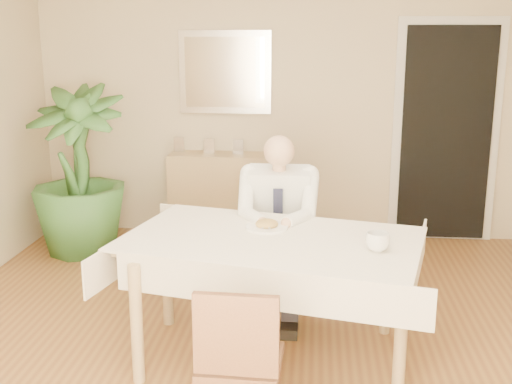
# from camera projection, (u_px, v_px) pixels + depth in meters

# --- Properties ---
(room) EXTENTS (5.00, 5.02, 2.60)m
(room) POSITION_uv_depth(u_px,v_px,m) (250.00, 146.00, 3.57)
(room) COLOR brown
(room) RESTS_ON ground
(window) EXTENTS (1.34, 0.04, 1.44)m
(window) POSITION_uv_depth(u_px,v_px,m) (108.00, 305.00, 1.14)
(window) COLOR beige
(window) RESTS_ON room
(doorway) EXTENTS (0.96, 0.07, 2.10)m
(doorway) POSITION_uv_depth(u_px,v_px,m) (446.00, 135.00, 5.88)
(doorway) COLOR beige
(doorway) RESTS_ON ground
(mirror) EXTENTS (0.86, 0.04, 0.76)m
(mirror) POSITION_uv_depth(u_px,v_px,m) (225.00, 72.00, 5.93)
(mirror) COLOR silver
(mirror) RESTS_ON room
(dining_table) EXTENTS (1.94, 1.39, 0.75)m
(dining_table) POSITION_uv_depth(u_px,v_px,m) (271.00, 251.00, 3.76)
(dining_table) COLOR #927850
(dining_table) RESTS_ON ground
(chair_far) EXTENTS (0.49, 0.49, 0.96)m
(chair_far) POSITION_uv_depth(u_px,v_px,m) (280.00, 227.00, 4.64)
(chair_far) COLOR #482B19
(chair_far) RESTS_ON ground
(chair_near) EXTENTS (0.40, 0.40, 0.81)m
(chair_near) POSITION_uv_depth(u_px,v_px,m) (239.00, 358.00, 2.97)
(chair_near) COLOR #482B19
(chair_near) RESTS_ON ground
(seated_man) EXTENTS (0.48, 0.72, 1.24)m
(seated_man) POSITION_uv_depth(u_px,v_px,m) (278.00, 219.00, 4.32)
(seated_man) COLOR white
(seated_man) RESTS_ON ground
(plate) EXTENTS (0.26, 0.26, 0.02)m
(plate) POSITION_uv_depth(u_px,v_px,m) (267.00, 227.00, 3.91)
(plate) COLOR white
(plate) RESTS_ON dining_table
(food) EXTENTS (0.14, 0.14, 0.06)m
(food) POSITION_uv_depth(u_px,v_px,m) (267.00, 224.00, 3.90)
(food) COLOR olive
(food) RESTS_ON dining_table
(knife) EXTENTS (0.01, 0.13, 0.01)m
(knife) POSITION_uv_depth(u_px,v_px,m) (273.00, 228.00, 3.84)
(knife) COLOR silver
(knife) RESTS_ON dining_table
(fork) EXTENTS (0.01, 0.13, 0.01)m
(fork) POSITION_uv_depth(u_px,v_px,m) (259.00, 227.00, 3.85)
(fork) COLOR silver
(fork) RESTS_ON dining_table
(coffee_mug) EXTENTS (0.15, 0.15, 0.10)m
(coffee_mug) POSITION_uv_depth(u_px,v_px,m) (378.00, 242.00, 3.51)
(coffee_mug) COLOR white
(coffee_mug) RESTS_ON dining_table
(sideboard) EXTENTS (1.02, 0.36, 0.81)m
(sideboard) POSITION_uv_depth(u_px,v_px,m) (224.00, 196.00, 6.07)
(sideboard) COLOR #927850
(sideboard) RESTS_ON ground
(photo_frame_left) EXTENTS (0.10, 0.02, 0.14)m
(photo_frame_left) POSITION_uv_depth(u_px,v_px,m) (179.00, 144.00, 6.07)
(photo_frame_left) COLOR silver
(photo_frame_left) RESTS_ON sideboard
(photo_frame_center) EXTENTS (0.10, 0.02, 0.14)m
(photo_frame_center) POSITION_uv_depth(u_px,v_px,m) (209.00, 146.00, 5.98)
(photo_frame_center) COLOR silver
(photo_frame_center) RESTS_ON sideboard
(photo_frame_right) EXTENTS (0.10, 0.02, 0.14)m
(photo_frame_right) POSITION_uv_depth(u_px,v_px,m) (238.00, 147.00, 5.95)
(photo_frame_right) COLOR silver
(photo_frame_right) RESTS_ON sideboard
(potted_palm) EXTENTS (0.83, 0.83, 1.48)m
(potted_palm) POSITION_uv_depth(u_px,v_px,m) (78.00, 171.00, 5.58)
(potted_palm) COLOR #2A5422
(potted_palm) RESTS_ON ground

